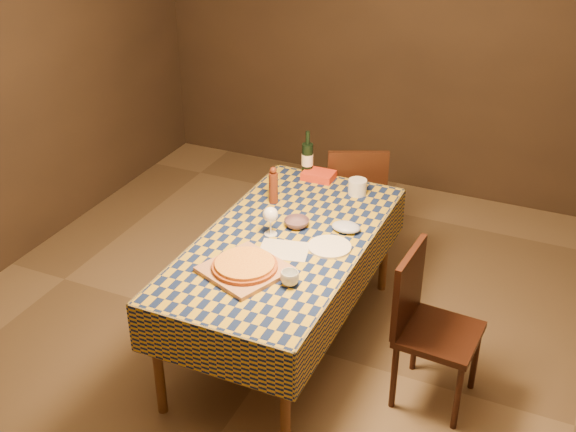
{
  "coord_description": "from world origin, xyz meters",
  "views": [
    {
      "loc": [
        1.5,
        -3.3,
        2.95
      ],
      "look_at": [
        0.0,
        0.05,
        0.9
      ],
      "focal_mm": 45.0,
      "sensor_mm": 36.0,
      "label": 1
    }
  ],
  "objects_px": {
    "dining_table": "(285,250)",
    "chair_far": "(355,197)",
    "white_plate": "(330,247)",
    "chair_right": "(426,320)",
    "wine_bottle": "(307,159)",
    "pizza": "(245,265)",
    "cutting_board": "(245,270)",
    "bowl": "(297,223)"
  },
  "relations": [
    {
      "from": "cutting_board",
      "to": "chair_right",
      "type": "bearing_deg",
      "value": 18.17
    },
    {
      "from": "dining_table",
      "to": "wine_bottle",
      "type": "bearing_deg",
      "value": 104.18
    },
    {
      "from": "bowl",
      "to": "chair_right",
      "type": "relative_size",
      "value": 0.16
    },
    {
      "from": "cutting_board",
      "to": "white_plate",
      "type": "xyz_separation_m",
      "value": [
        0.33,
        0.42,
        -0.01
      ]
    },
    {
      "from": "cutting_board",
      "to": "pizza",
      "type": "height_order",
      "value": "pizza"
    },
    {
      "from": "wine_bottle",
      "to": "chair_far",
      "type": "bearing_deg",
      "value": 45.7
    },
    {
      "from": "pizza",
      "to": "bowl",
      "type": "bearing_deg",
      "value": 83.91
    },
    {
      "from": "dining_table",
      "to": "chair_right",
      "type": "distance_m",
      "value": 0.91
    },
    {
      "from": "dining_table",
      "to": "white_plate",
      "type": "xyz_separation_m",
      "value": [
        0.28,
        0.02,
        0.08
      ]
    },
    {
      "from": "dining_table",
      "to": "wine_bottle",
      "type": "xyz_separation_m",
      "value": [
        -0.22,
        0.86,
        0.2
      ]
    },
    {
      "from": "bowl",
      "to": "white_plate",
      "type": "relative_size",
      "value": 0.6
    },
    {
      "from": "dining_table",
      "to": "chair_far",
      "type": "height_order",
      "value": "chair_far"
    },
    {
      "from": "cutting_board",
      "to": "wine_bottle",
      "type": "xyz_separation_m",
      "value": [
        -0.16,
        1.26,
        0.11
      ]
    },
    {
      "from": "cutting_board",
      "to": "bowl",
      "type": "distance_m",
      "value": 0.57
    },
    {
      "from": "pizza",
      "to": "wine_bottle",
      "type": "distance_m",
      "value": 1.27
    },
    {
      "from": "dining_table",
      "to": "wine_bottle",
      "type": "distance_m",
      "value": 0.91
    },
    {
      "from": "bowl",
      "to": "chair_right",
      "type": "bearing_deg",
      "value": -16.1
    },
    {
      "from": "white_plate",
      "to": "chair_right",
      "type": "distance_m",
      "value": 0.68
    },
    {
      "from": "chair_far",
      "to": "pizza",
      "type": "bearing_deg",
      "value": -93.85
    },
    {
      "from": "cutting_board",
      "to": "wine_bottle",
      "type": "relative_size",
      "value": 1.25
    },
    {
      "from": "chair_right",
      "to": "white_plate",
      "type": "bearing_deg",
      "value": 170.16
    },
    {
      "from": "pizza",
      "to": "wine_bottle",
      "type": "relative_size",
      "value": 1.5
    },
    {
      "from": "chair_far",
      "to": "chair_right",
      "type": "distance_m",
      "value": 1.49
    },
    {
      "from": "cutting_board",
      "to": "bowl",
      "type": "bearing_deg",
      "value": 83.91
    },
    {
      "from": "cutting_board",
      "to": "pizza",
      "type": "xyz_separation_m",
      "value": [
        0.0,
        -0.0,
        0.03
      ]
    },
    {
      "from": "white_plate",
      "to": "chair_far",
      "type": "relative_size",
      "value": 0.27
    },
    {
      "from": "dining_table",
      "to": "wine_bottle",
      "type": "height_order",
      "value": "wine_bottle"
    },
    {
      "from": "cutting_board",
      "to": "wine_bottle",
      "type": "height_order",
      "value": "wine_bottle"
    },
    {
      "from": "pizza",
      "to": "wine_bottle",
      "type": "xyz_separation_m",
      "value": [
        -0.16,
        1.26,
        0.08
      ]
    },
    {
      "from": "white_plate",
      "to": "chair_right",
      "type": "relative_size",
      "value": 0.27
    },
    {
      "from": "wine_bottle",
      "to": "chair_far",
      "type": "xyz_separation_m",
      "value": [
        0.27,
        0.27,
        -0.37
      ]
    },
    {
      "from": "white_plate",
      "to": "chair_far",
      "type": "height_order",
      "value": "chair_far"
    },
    {
      "from": "bowl",
      "to": "chair_far",
      "type": "bearing_deg",
      "value": 87.46
    },
    {
      "from": "chair_right",
      "to": "cutting_board",
      "type": "bearing_deg",
      "value": -161.83
    },
    {
      "from": "bowl",
      "to": "white_plate",
      "type": "height_order",
      "value": "bowl"
    },
    {
      "from": "white_plate",
      "to": "dining_table",
      "type": "bearing_deg",
      "value": -176.56
    },
    {
      "from": "dining_table",
      "to": "pizza",
      "type": "distance_m",
      "value": 0.42
    },
    {
      "from": "cutting_board",
      "to": "wine_bottle",
      "type": "distance_m",
      "value": 1.28
    },
    {
      "from": "cutting_board",
      "to": "chair_right",
      "type": "distance_m",
      "value": 1.03
    },
    {
      "from": "chair_far",
      "to": "white_plate",
      "type": "bearing_deg",
      "value": -78.42
    },
    {
      "from": "cutting_board",
      "to": "wine_bottle",
      "type": "bearing_deg",
      "value": 97.34
    },
    {
      "from": "white_plate",
      "to": "chair_far",
      "type": "xyz_separation_m",
      "value": [
        -0.23,
        1.12,
        -0.25
      ]
    }
  ]
}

